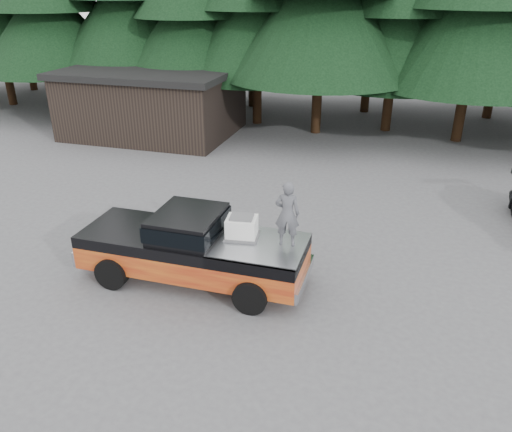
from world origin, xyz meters
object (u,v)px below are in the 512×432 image
(man_on_bed, at_px, (287,214))
(utility_building, at_px, (153,101))
(air_compressor, at_px, (242,228))
(pickup_truck, at_px, (194,257))

(man_on_bed, bearing_deg, utility_building, -57.93)
(air_compressor, bearing_deg, utility_building, 117.79)
(air_compressor, relative_size, man_on_bed, 0.46)
(man_on_bed, bearing_deg, air_compressor, -8.63)
(pickup_truck, distance_m, air_compressor, 1.57)
(man_on_bed, xyz_separation_m, utility_building, (-9.99, 12.46, -0.48))
(air_compressor, height_order, utility_building, utility_building)
(pickup_truck, height_order, utility_building, utility_building)
(pickup_truck, relative_size, utility_building, 0.71)
(utility_building, bearing_deg, man_on_bed, -51.28)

